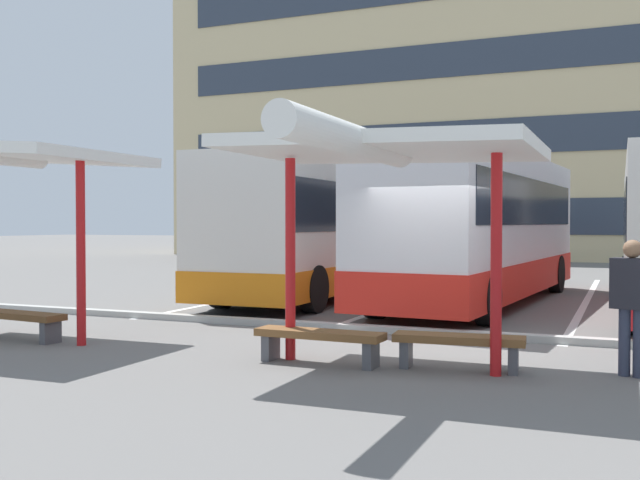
{
  "coord_description": "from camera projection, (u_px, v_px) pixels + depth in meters",
  "views": [
    {
      "loc": [
        2.9,
        -11.99,
        1.88
      ],
      "look_at": [
        -2.96,
        1.91,
        1.53
      ],
      "focal_mm": 41.08,
      "sensor_mm": 36.0,
      "label": 1
    }
  ],
  "objects": [
    {
      "name": "bench_0",
      "position": [
        15.0,
        318.0,
        11.78
      ],
      "size": [
        1.97,
        0.6,
        0.45
      ],
      "color": "brown",
      "rests_on": "ground"
    },
    {
      "name": "bench_1",
      "position": [
        319.0,
        339.0,
        9.75
      ],
      "size": [
        1.78,
        0.47,
        0.45
      ],
      "color": "brown",
      "rests_on": "ground"
    },
    {
      "name": "lane_stripe_1",
      "position": [
        424.0,
        295.0,
        19.12
      ],
      "size": [
        0.16,
        14.0,
        0.01
      ],
      "primitive_type": "cube",
      "color": "white",
      "rests_on": "ground"
    },
    {
      "name": "terminal_building",
      "position": [
        573.0,
        114.0,
        40.91
      ],
      "size": [
        44.25,
        13.08,
        18.72
      ],
      "color": "#D1BC8C",
      "rests_on": "ground"
    },
    {
      "name": "lane_stripe_2",
      "position": [
        586.0,
        301.0,
        17.57
      ],
      "size": [
        0.16,
        14.0,
        0.01
      ],
      "primitive_type": "cube",
      "color": "white",
      "rests_on": "ground"
    },
    {
      "name": "coach_bus_1",
      "position": [
        481.0,
        228.0,
        17.03
      ],
      "size": [
        3.28,
        10.6,
        3.77
      ],
      "color": "silver",
      "rests_on": "ground"
    },
    {
      "name": "platform_kerb",
      "position": [
        437.0,
        333.0,
        12.13
      ],
      "size": [
        44.0,
        0.24,
        0.12
      ],
      "primitive_type": "cube",
      "color": "#ADADA8",
      "rests_on": "ground"
    },
    {
      "name": "coach_bus_0",
      "position": [
        327.0,
        229.0,
        18.77
      ],
      "size": [
        2.52,
        10.07,
        3.7
      ],
      "color": "silver",
      "rests_on": "ground"
    },
    {
      "name": "ground_plane",
      "position": [
        438.0,
        335.0,
        12.22
      ],
      "size": [
        160.0,
        160.0,
        0.0
      ],
      "primitive_type": "plane",
      "color": "slate"
    },
    {
      "name": "waiting_shelter_1",
      "position": [
        381.0,
        152.0,
        9.23
      ],
      "size": [
        3.79,
        4.68,
        3.0
      ],
      "color": "red",
      "rests_on": "ground"
    },
    {
      "name": "bench_2",
      "position": [
        459.0,
        344.0,
        9.34
      ],
      "size": [
        1.69,
        0.58,
        0.45
      ],
      "color": "brown",
      "rests_on": "ground"
    },
    {
      "name": "waiting_passenger_0",
      "position": [
        632.0,
        298.0,
        8.93
      ],
      "size": [
        0.53,
        0.34,
        1.68
      ],
      "color": "#33384C",
      "rests_on": "ground"
    },
    {
      "name": "lane_stripe_0",
      "position": [
        286.0,
        289.0,
        20.68
      ],
      "size": [
        0.16,
        14.0,
        0.01
      ],
      "primitive_type": "cube",
      "color": "white",
      "rests_on": "ground"
    }
  ]
}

